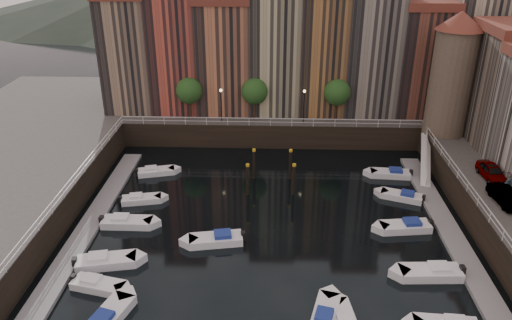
{
  "coord_description": "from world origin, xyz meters",
  "views": [
    {
      "loc": [
        0.39,
        -40.11,
        24.82
      ],
      "look_at": [
        -1.28,
        4.0,
        4.07
      ],
      "focal_mm": 35.0,
      "sensor_mm": 36.0,
      "label": 1
    }
  ],
  "objects_px": {
    "boat_left_2": "(126,222)",
    "car_b": "(505,197)",
    "gangway": "(426,157)",
    "boat_left_0": "(97,285)",
    "corner_tower": "(452,72)",
    "mooring_pilings": "(271,172)",
    "boat_left_1": "(105,261)",
    "car_a": "(492,173)"
  },
  "relations": [
    {
      "from": "corner_tower",
      "to": "mooring_pilings",
      "type": "relative_size",
      "value": 2.77
    },
    {
      "from": "boat_left_2",
      "to": "car_b",
      "type": "bearing_deg",
      "value": 0.19
    },
    {
      "from": "mooring_pilings",
      "to": "boat_left_1",
      "type": "xyz_separation_m",
      "value": [
        -13.25,
        -13.97,
        -1.26
      ]
    },
    {
      "from": "boat_left_1",
      "to": "car_a",
      "type": "distance_m",
      "value": 35.8
    },
    {
      "from": "boat_left_1",
      "to": "boat_left_2",
      "type": "xyz_separation_m",
      "value": [
        0.09,
        5.88,
        -0.01
      ]
    },
    {
      "from": "car_a",
      "to": "car_b",
      "type": "relative_size",
      "value": 1.03
    },
    {
      "from": "boat_left_2",
      "to": "car_a",
      "type": "relative_size",
      "value": 1.13
    },
    {
      "from": "boat_left_0",
      "to": "boat_left_1",
      "type": "bearing_deg",
      "value": 109.3
    },
    {
      "from": "mooring_pilings",
      "to": "boat_left_0",
      "type": "height_order",
      "value": "mooring_pilings"
    },
    {
      "from": "boat_left_0",
      "to": "car_b",
      "type": "bearing_deg",
      "value": 27.86
    },
    {
      "from": "corner_tower",
      "to": "mooring_pilings",
      "type": "height_order",
      "value": "corner_tower"
    },
    {
      "from": "mooring_pilings",
      "to": "boat_left_2",
      "type": "xyz_separation_m",
      "value": [
        -13.16,
        -8.09,
        -1.28
      ]
    },
    {
      "from": "mooring_pilings",
      "to": "boat_left_1",
      "type": "height_order",
      "value": "mooring_pilings"
    },
    {
      "from": "car_b",
      "to": "gangway",
      "type": "bearing_deg",
      "value": 100.17
    },
    {
      "from": "boat_left_2",
      "to": "car_b",
      "type": "distance_m",
      "value": 33.46
    },
    {
      "from": "corner_tower",
      "to": "boat_left_0",
      "type": "bearing_deg",
      "value": -142.48
    },
    {
      "from": "gangway",
      "to": "corner_tower",
      "type": "bearing_deg",
      "value": 57.2
    },
    {
      "from": "corner_tower",
      "to": "boat_left_2",
      "type": "bearing_deg",
      "value": -153.51
    },
    {
      "from": "car_a",
      "to": "gangway",
      "type": "bearing_deg",
      "value": 115.8
    },
    {
      "from": "boat_left_1",
      "to": "car_b",
      "type": "height_order",
      "value": "car_b"
    },
    {
      "from": "corner_tower",
      "to": "gangway",
      "type": "height_order",
      "value": "corner_tower"
    },
    {
      "from": "corner_tower",
      "to": "car_a",
      "type": "height_order",
      "value": "corner_tower"
    },
    {
      "from": "car_a",
      "to": "car_b",
      "type": "height_order",
      "value": "car_a"
    },
    {
      "from": "boat_left_0",
      "to": "car_a",
      "type": "height_order",
      "value": "car_a"
    },
    {
      "from": "mooring_pilings",
      "to": "boat_left_2",
      "type": "distance_m",
      "value": 15.5
    },
    {
      "from": "boat_left_2",
      "to": "car_a",
      "type": "bearing_deg",
      "value": 8.0
    },
    {
      "from": "gangway",
      "to": "car_b",
      "type": "relative_size",
      "value": 2.02
    },
    {
      "from": "car_a",
      "to": "mooring_pilings",
      "type": "bearing_deg",
      "value": 167.84
    },
    {
      "from": "gangway",
      "to": "boat_left_0",
      "type": "bearing_deg",
      "value": -145.33
    },
    {
      "from": "boat_left_2",
      "to": "car_a",
      "type": "height_order",
      "value": "car_a"
    },
    {
      "from": "boat_left_0",
      "to": "boat_left_1",
      "type": "xyz_separation_m",
      "value": [
        -0.31,
        2.83,
        0.05
      ]
    },
    {
      "from": "boat_left_1",
      "to": "car_a",
      "type": "xyz_separation_m",
      "value": [
        34.05,
        10.53,
        3.34
      ]
    },
    {
      "from": "corner_tower",
      "to": "mooring_pilings",
      "type": "distance_m",
      "value": 23.07
    },
    {
      "from": "boat_left_1",
      "to": "car_b",
      "type": "distance_m",
      "value": 34.06
    },
    {
      "from": "boat_left_0",
      "to": "car_b",
      "type": "distance_m",
      "value": 34.37
    },
    {
      "from": "gangway",
      "to": "boat_left_1",
      "type": "bearing_deg",
      "value": -149.43
    },
    {
      "from": "gangway",
      "to": "boat_left_0",
      "type": "relative_size",
      "value": 1.88
    },
    {
      "from": "corner_tower",
      "to": "car_a",
      "type": "bearing_deg",
      "value": -84.9
    },
    {
      "from": "gangway",
      "to": "boat_left_2",
      "type": "bearing_deg",
      "value": -158.37
    },
    {
      "from": "corner_tower",
      "to": "car_b",
      "type": "bearing_deg",
      "value": -88.67
    },
    {
      "from": "boat_left_0",
      "to": "boat_left_2",
      "type": "height_order",
      "value": "boat_left_2"
    },
    {
      "from": "car_b",
      "to": "boat_left_0",
      "type": "bearing_deg",
      "value": -170.5
    }
  ]
}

